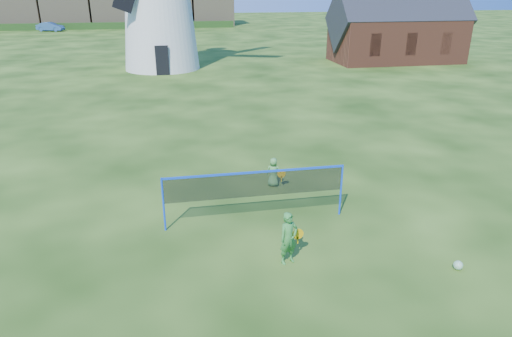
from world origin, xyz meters
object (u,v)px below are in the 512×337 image
Objects in this scene: player_boy at (273,172)px; car_right at (50,27)px; badminton_net at (255,185)px; player_girl at (289,238)px; chapel at (397,30)px; play_ball at (458,265)px.

player_boy is 0.25× the size of car_right.
player_girl is (0.40, -2.13, -0.48)m from badminton_net.
chapel is 51.92m from car_right.
player_girl is at bearing -79.42° from badminton_net.
car_right is at bearing 109.02° from play_ball.
player_boy is at bearing -124.18° from chapel.
player_girl is at bearing 164.68° from play_ball.
play_ball is (-13.41, -29.98, -2.59)m from chapel.
play_ball is at bearing 142.63° from player_boy.
player_boy is 6.41m from play_ball.
player_boy is (-16.59, -24.43, -2.21)m from chapel.
badminton_net is 2.68m from player_boy.
play_ball is 0.06× the size of car_right.
badminton_net reaches higher than player_girl.
player_boy is at bearing 61.62° from player_girl.
badminton_net is (-17.65, -26.80, -1.56)m from chapel.
chapel reaches higher than car_right.
player_boy is (0.67, 4.50, -0.17)m from player_girl.
chapel is 32.13m from badminton_net.
chapel is at bearing 39.23° from player_girl.
car_right reaches higher than play_ball.
play_ball is (4.25, -3.18, -1.03)m from badminton_net.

